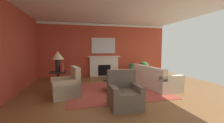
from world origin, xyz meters
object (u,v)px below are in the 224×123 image
at_px(sofa, 154,80).
at_px(side_table, 58,80).
at_px(mantel_mirror, 103,46).
at_px(armchair_near_window, 67,87).
at_px(vase_on_side_table, 62,68).
at_px(vase_tall_corner, 132,70).
at_px(fireplace, 104,67).
at_px(table_lamp, 58,57).
at_px(armchair_facing_fireplace, 124,95).
at_px(coffee_table, 117,82).
at_px(potted_plant, 144,68).

relative_size(sofa, side_table, 3.09).
bearing_deg(mantel_mirror, armchair_near_window, -118.39).
bearing_deg(side_table, armchair_near_window, -66.66).
bearing_deg(vase_on_side_table, side_table, 141.34).
xyz_separation_m(side_table, vase_tall_corner, (3.71, 2.08, -0.06)).
height_order(fireplace, table_lamp, table_lamp).
xyz_separation_m(armchair_near_window, vase_on_side_table, (-0.21, 0.70, 0.54)).
bearing_deg(armchair_facing_fireplace, table_lamp, 132.96).
xyz_separation_m(fireplace, coffee_table, (-0.07, -2.97, -0.21)).
bearing_deg(armchair_facing_fireplace, sofa, 41.64).
xyz_separation_m(sofa, armchair_facing_fireplace, (-1.82, -1.62, 0.01)).
xyz_separation_m(fireplace, side_table, (-2.15, -2.38, -0.14)).
bearing_deg(vase_tall_corner, vase_on_side_table, -148.28).
height_order(vase_tall_corner, potted_plant, potted_plant).
xyz_separation_m(sofa, armchair_near_window, (-3.35, -0.42, 0.01)).
relative_size(sofa, potted_plant, 2.60).
bearing_deg(vase_tall_corner, table_lamp, -150.72).
bearing_deg(vase_on_side_table, table_lamp, 141.34).
bearing_deg(mantel_mirror, table_lamp, -130.71).
bearing_deg(table_lamp, side_table, -90.00).
distance_m(fireplace, armchair_near_window, 3.68).
relative_size(fireplace, sofa, 0.83).
distance_m(fireplace, mantel_mirror, 1.19).
distance_m(mantel_mirror, side_table, 3.56).
relative_size(side_table, vase_on_side_table, 2.39).
height_order(fireplace, armchair_near_window, fireplace).
distance_m(sofa, armchair_near_window, 3.38).
bearing_deg(potted_plant, fireplace, 163.74).
xyz_separation_m(side_table, potted_plant, (4.31, 1.75, 0.09)).
bearing_deg(potted_plant, vase_on_side_table, -155.79).
distance_m(armchair_facing_fireplace, coffee_table, 1.45).
xyz_separation_m(sofa, coffee_table, (-1.62, -0.18, 0.04)).
bearing_deg(potted_plant, sofa, -105.72).
bearing_deg(side_table, sofa, -6.25).
relative_size(fireplace, coffee_table, 1.80).
xyz_separation_m(side_table, table_lamp, (0.00, 0.00, 0.82)).
bearing_deg(table_lamp, vase_tall_corner, 29.28).
height_order(mantel_mirror, sofa, mantel_mirror).
height_order(sofa, armchair_facing_fireplace, armchair_facing_fireplace).
relative_size(vase_tall_corner, potted_plant, 0.83).
bearing_deg(sofa, potted_plant, 74.28).
height_order(mantel_mirror, table_lamp, mantel_mirror).
bearing_deg(potted_plant, side_table, -157.90).
distance_m(coffee_table, table_lamp, 2.34).
bearing_deg(fireplace, armchair_near_window, -119.28).
xyz_separation_m(armchair_facing_fireplace, side_table, (-1.89, 2.02, 0.09)).
distance_m(fireplace, vase_tall_corner, 1.60).
bearing_deg(armchair_near_window, mantel_mirror, 61.61).
bearing_deg(armchair_facing_fireplace, vase_on_side_table, 132.34).
distance_m(armchair_near_window, coffee_table, 1.74).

